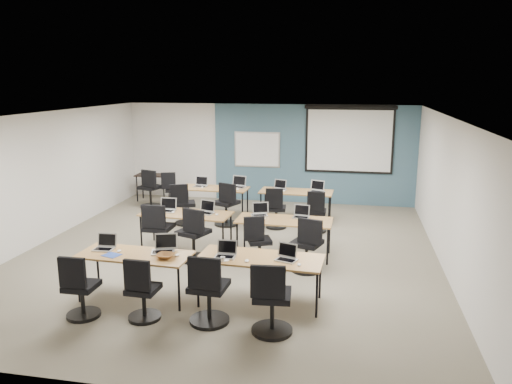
% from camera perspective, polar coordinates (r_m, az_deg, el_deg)
% --- Properties ---
extents(floor, '(8.00, 9.00, 0.02)m').
position_cam_1_polar(floor, '(9.92, -3.08, -7.00)').
color(floor, '#6B6354').
rests_on(floor, ground).
extents(ceiling, '(8.00, 9.00, 0.02)m').
position_cam_1_polar(ceiling, '(9.36, -3.28, 8.75)').
color(ceiling, white).
rests_on(ceiling, ground).
extents(wall_back, '(8.00, 0.04, 2.70)m').
position_cam_1_polar(wall_back, '(13.89, 1.40, 4.46)').
color(wall_back, beige).
rests_on(wall_back, ground).
extents(wall_front, '(8.00, 0.04, 2.70)m').
position_cam_1_polar(wall_front, '(5.48, -14.95, -9.08)').
color(wall_front, beige).
rests_on(wall_front, ground).
extents(wall_left, '(0.04, 9.00, 2.70)m').
position_cam_1_polar(wall_left, '(11.22, -23.40, 1.42)').
color(wall_left, beige).
rests_on(wall_left, ground).
extents(wall_right, '(0.04, 9.00, 2.70)m').
position_cam_1_polar(wall_right, '(9.42, 21.13, -0.38)').
color(wall_right, beige).
rests_on(wall_right, ground).
extents(blue_accent_panel, '(5.50, 0.04, 2.70)m').
position_cam_1_polar(blue_accent_panel, '(13.71, 6.55, 4.27)').
color(blue_accent_panel, '#3D5977').
rests_on(blue_accent_panel, wall_back).
extents(whiteboard, '(1.28, 0.03, 0.98)m').
position_cam_1_polar(whiteboard, '(13.86, 0.12, 4.86)').
color(whiteboard, '#BBBBBB').
rests_on(whiteboard, wall_back).
extents(projector_screen, '(2.40, 0.10, 1.82)m').
position_cam_1_polar(projector_screen, '(13.54, 10.62, 6.32)').
color(projector_screen, black).
rests_on(projector_screen, wall_back).
extents(training_table_front_left, '(1.74, 0.72, 0.73)m').
position_cam_1_polar(training_table_front_left, '(7.96, -13.68, -7.20)').
color(training_table_front_left, '#9D7643').
rests_on(training_table_front_left, floor).
extents(training_table_front_right, '(1.89, 0.79, 0.73)m').
position_cam_1_polar(training_table_front_right, '(7.59, 0.49, -7.79)').
color(training_table_front_right, '#8E603D').
rests_on(training_table_front_right, floor).
extents(training_table_mid_left, '(1.81, 0.75, 0.73)m').
position_cam_1_polar(training_table_mid_left, '(10.12, -7.98, -2.64)').
color(training_table_mid_left, brown).
rests_on(training_table_mid_left, floor).
extents(training_table_mid_right, '(1.83, 0.76, 0.73)m').
position_cam_1_polar(training_table_mid_right, '(9.58, 3.24, -3.42)').
color(training_table_mid_right, olive).
rests_on(training_table_mid_right, floor).
extents(training_table_back_left, '(1.69, 0.70, 0.73)m').
position_cam_1_polar(training_table_back_left, '(12.40, -4.82, 0.27)').
color(training_table_back_left, brown).
rests_on(training_table_back_left, floor).
extents(training_table_back_right, '(1.74, 0.72, 0.73)m').
position_cam_1_polar(training_table_back_right, '(12.02, 4.61, -0.12)').
color(training_table_back_right, '#9F6C35').
rests_on(training_table_back_right, floor).
extents(laptop_0, '(0.31, 0.26, 0.24)m').
position_cam_1_polar(laptop_0, '(8.27, -16.88, -5.86)').
color(laptop_0, '#BCBCBC').
rests_on(laptop_0, training_table_front_left).
extents(mouse_0, '(0.08, 0.10, 0.03)m').
position_cam_1_polar(mouse_0, '(8.10, -15.37, -6.51)').
color(mouse_0, white).
rests_on(mouse_0, training_table_front_left).
extents(task_chair_0, '(0.48, 0.48, 0.97)m').
position_cam_1_polar(task_chair_0, '(7.65, -19.49, -10.73)').
color(task_chair_0, black).
rests_on(task_chair_0, floor).
extents(laptop_1, '(0.35, 0.30, 0.27)m').
position_cam_1_polar(laptop_1, '(7.93, -10.46, -6.26)').
color(laptop_1, '#B1B1BA').
rests_on(laptop_1, training_table_front_left).
extents(mouse_1, '(0.08, 0.11, 0.04)m').
position_cam_1_polar(mouse_1, '(7.73, -8.98, -7.12)').
color(mouse_1, white).
rests_on(mouse_1, training_table_front_left).
extents(task_chair_1, '(0.47, 0.47, 0.95)m').
position_cam_1_polar(task_chair_1, '(7.34, -12.88, -11.36)').
color(task_chair_1, black).
rests_on(task_chair_1, floor).
extents(laptop_2, '(0.31, 0.26, 0.23)m').
position_cam_1_polar(laptop_2, '(7.61, -3.46, -6.94)').
color(laptop_2, '#A6A6AF').
rests_on(laptop_2, training_table_front_right).
extents(mouse_2, '(0.07, 0.11, 0.04)m').
position_cam_1_polar(mouse_2, '(7.40, -1.05, -7.88)').
color(mouse_2, white).
rests_on(mouse_2, training_table_front_right).
extents(task_chair_2, '(0.57, 0.57, 1.04)m').
position_cam_1_polar(task_chair_2, '(7.08, -5.50, -11.63)').
color(task_chair_2, black).
rests_on(task_chair_2, floor).
extents(laptop_3, '(0.30, 0.26, 0.23)m').
position_cam_1_polar(laptop_3, '(7.47, 3.53, -7.31)').
color(laptop_3, silver).
rests_on(laptop_3, training_table_front_right).
extents(mouse_3, '(0.08, 0.10, 0.03)m').
position_cam_1_polar(mouse_3, '(7.28, 4.96, -8.28)').
color(mouse_3, white).
rests_on(mouse_3, training_table_front_right).
extents(task_chair_3, '(0.56, 0.56, 1.04)m').
position_cam_1_polar(task_chair_3, '(6.79, 1.74, -12.69)').
color(task_chair_3, black).
rests_on(task_chair_3, floor).
extents(laptop_4, '(0.34, 0.29, 0.26)m').
position_cam_1_polar(laptop_4, '(10.32, -10.13, -1.80)').
color(laptop_4, '#9D9DAA').
rests_on(laptop_4, training_table_mid_left).
extents(mouse_4, '(0.08, 0.11, 0.03)m').
position_cam_1_polar(mouse_4, '(10.16, -9.44, -2.30)').
color(mouse_4, white).
rests_on(mouse_4, training_table_mid_left).
extents(task_chair_4, '(0.58, 0.58, 1.05)m').
position_cam_1_polar(task_chair_4, '(9.85, -11.14, -4.71)').
color(task_chair_4, black).
rests_on(task_chair_4, floor).
extents(laptop_5, '(0.33, 0.28, 0.25)m').
position_cam_1_polar(laptop_5, '(10.05, -5.70, -2.07)').
color(laptop_5, '#B6B6B9').
rests_on(laptop_5, training_table_mid_left).
extents(mouse_5, '(0.08, 0.11, 0.03)m').
position_cam_1_polar(mouse_5, '(9.89, -4.50, -2.58)').
color(mouse_5, white).
rests_on(mouse_5, training_table_mid_left).
extents(task_chair_5, '(0.60, 0.58, 1.05)m').
position_cam_1_polar(task_chair_5, '(9.45, -7.14, -5.31)').
color(task_chair_5, black).
rests_on(task_chair_5, floor).
extents(laptop_6, '(0.32, 0.27, 0.24)m').
position_cam_1_polar(laptop_6, '(9.85, 0.43, -2.32)').
color(laptop_6, '#AEAEAE').
rests_on(laptop_6, training_table_mid_right).
extents(mouse_6, '(0.09, 0.12, 0.04)m').
position_cam_1_polar(mouse_6, '(9.58, 0.91, -3.04)').
color(mouse_6, white).
rests_on(mouse_6, training_table_mid_right).
extents(task_chair_6, '(0.49, 0.46, 0.95)m').
position_cam_1_polar(task_chair_6, '(9.20, 0.24, -6.02)').
color(task_chair_6, black).
rests_on(task_chair_6, floor).
extents(laptop_7, '(0.31, 0.26, 0.24)m').
position_cam_1_polar(laptop_7, '(9.73, 5.20, -2.57)').
color(laptop_7, '#B7B7B9').
rests_on(laptop_7, training_table_mid_right).
extents(mouse_7, '(0.07, 0.10, 0.03)m').
position_cam_1_polar(mouse_7, '(9.49, 7.15, -3.30)').
color(mouse_7, white).
rests_on(mouse_7, training_table_mid_right).
extents(task_chair_7, '(0.56, 0.54, 1.02)m').
position_cam_1_polar(task_chair_7, '(8.90, 5.89, -6.52)').
color(task_chair_7, black).
rests_on(task_chair_7, floor).
extents(laptop_8, '(0.32, 0.27, 0.25)m').
position_cam_1_polar(laptop_8, '(12.55, -6.33, 0.91)').
color(laptop_8, '#AAAAB5').
rests_on(laptop_8, training_table_back_left).
extents(mouse_8, '(0.08, 0.12, 0.04)m').
position_cam_1_polar(mouse_8, '(12.41, -6.15, 0.55)').
color(mouse_8, white).
rests_on(mouse_8, training_table_back_left).
extents(task_chair_8, '(0.54, 0.51, 0.99)m').
position_cam_1_polar(task_chair_8, '(11.84, -8.24, -1.77)').
color(task_chair_8, black).
rests_on(task_chair_8, floor).
extents(laptop_9, '(0.36, 0.31, 0.27)m').
position_cam_1_polar(laptop_9, '(12.42, -2.01, 0.87)').
color(laptop_9, '#B5B5BB').
rests_on(laptop_9, training_table_back_left).
extents(mouse_9, '(0.07, 0.11, 0.04)m').
position_cam_1_polar(mouse_9, '(12.12, -2.10, 0.32)').
color(mouse_9, white).
rests_on(mouse_9, training_table_back_left).
extents(task_chair_9, '(0.60, 0.57, 1.04)m').
position_cam_1_polar(task_chair_9, '(11.64, -3.39, -1.79)').
color(task_chair_9, black).
rests_on(task_chair_9, floor).
extents(laptop_10, '(0.32, 0.27, 0.24)m').
position_cam_1_polar(laptop_10, '(12.12, 2.73, 0.53)').
color(laptop_10, '#ABABAB').
rests_on(laptop_10, training_table_back_right).
extents(mouse_10, '(0.08, 0.11, 0.04)m').
position_cam_1_polar(mouse_10, '(11.96, 3.21, 0.13)').
color(mouse_10, white).
rests_on(mouse_10, training_table_back_right).
extents(task_chair_10, '(0.48, 0.48, 0.96)m').
position_cam_1_polar(task_chair_10, '(11.42, 2.27, -2.25)').
color(task_chair_10, black).
rests_on(task_chair_10, floor).
extents(laptop_11, '(0.34, 0.29, 0.26)m').
position_cam_1_polar(laptop_11, '(11.99, 7.01, 0.34)').
color(laptop_11, '#B6B6C5').
rests_on(laptop_11, training_table_back_right).
extents(mouse_11, '(0.09, 0.11, 0.03)m').
position_cam_1_polar(mouse_11, '(11.79, 7.28, -0.14)').
color(mouse_11, white).
rests_on(mouse_11, training_table_back_right).
extents(task_chair_11, '(0.48, 0.48, 0.96)m').
position_cam_1_polar(task_chair_11, '(11.21, 6.88, -2.64)').
color(task_chair_11, black).
rests_on(task_chair_11, floor).
extents(blue_mousepad, '(0.30, 0.28, 0.01)m').
position_cam_1_polar(blue_mousepad, '(7.97, -16.17, -6.94)').
color(blue_mousepad, '#25409A').
rests_on(blue_mousepad, training_table_front_left).
extents(snack_bowl, '(0.33, 0.33, 0.08)m').
position_cam_1_polar(snack_bowl, '(7.66, -10.34, -7.16)').
color(snack_bowl, '#9A5230').
rests_on(snack_bowl, training_table_front_left).
extents(snack_plate, '(0.24, 0.24, 0.01)m').
position_cam_1_polar(snack_plate, '(7.49, -3.76, -7.69)').
color(snack_plate, white).
rests_on(snack_plate, training_table_front_right).
extents(coffee_cup, '(0.06, 0.06, 0.05)m').
position_cam_1_polar(coffee_cup, '(7.41, -3.82, -7.70)').
color(coffee_cup, white).
rests_on(coffee_cup, snack_plate).
extents(utility_table, '(0.91, 0.51, 0.75)m').
position_cam_1_polar(utility_table, '(14.29, -11.74, 1.60)').
color(utility_table, black).
rests_on(utility_table, floor).
extents(spare_chair_a, '(0.48, 0.47, 0.95)m').
position_cam_1_polar(spare_chair_a, '(13.56, -9.56, -0.04)').
color(spare_chair_a, black).
rests_on(spare_chair_a, floor).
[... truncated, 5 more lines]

